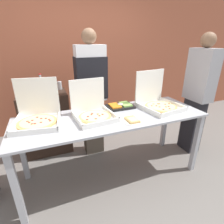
{
  "coord_description": "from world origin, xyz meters",
  "views": [
    {
      "loc": [
        -0.7,
        -1.76,
        1.69
      ],
      "look_at": [
        0.0,
        0.0,
        0.91
      ],
      "focal_mm": 28.0,
      "sensor_mm": 36.0,
      "label": 1
    }
  ],
  "objects_px": {
    "person_server_vest": "(91,89)",
    "person_guest_plaid": "(198,95)",
    "paper_plate_front_right": "(132,120)",
    "pizza_box_near_right": "(158,102)",
    "veggie_tray": "(120,106)",
    "soda_bottle": "(41,84)",
    "soda_can_silver": "(60,85)",
    "soda_can_colored": "(31,87)",
    "pizza_box_near_left": "(93,111)",
    "pizza_box_far_right": "(37,116)"
  },
  "relations": [
    {
      "from": "pizza_box_near_right",
      "to": "soda_can_silver",
      "type": "bearing_deg",
      "value": 129.01
    },
    {
      "from": "soda_can_silver",
      "to": "soda_can_colored",
      "type": "xyz_separation_m",
      "value": [
        -0.42,
        0.04,
        0.0
      ]
    },
    {
      "from": "soda_bottle",
      "to": "soda_can_silver",
      "type": "relative_size",
      "value": 2.19
    },
    {
      "from": "soda_can_colored",
      "to": "person_guest_plaid",
      "type": "distance_m",
      "value": 2.51
    },
    {
      "from": "pizza_box_far_right",
      "to": "person_guest_plaid",
      "type": "distance_m",
      "value": 2.22
    },
    {
      "from": "pizza_box_far_right",
      "to": "soda_can_colored",
      "type": "bearing_deg",
      "value": 102.88
    },
    {
      "from": "soda_can_silver",
      "to": "person_guest_plaid",
      "type": "distance_m",
      "value": 2.12
    },
    {
      "from": "person_guest_plaid",
      "to": "paper_plate_front_right",
      "type": "bearing_deg",
      "value": 103.74
    },
    {
      "from": "pizza_box_near_left",
      "to": "soda_bottle",
      "type": "height_order",
      "value": "pizza_box_near_left"
    },
    {
      "from": "person_guest_plaid",
      "to": "soda_can_colored",
      "type": "bearing_deg",
      "value": 66.19
    },
    {
      "from": "pizza_box_near_right",
      "to": "soda_can_colored",
      "type": "relative_size",
      "value": 4.47
    },
    {
      "from": "pizza_box_near_left",
      "to": "soda_can_colored",
      "type": "bearing_deg",
      "value": 117.42
    },
    {
      "from": "pizza_box_near_right",
      "to": "veggie_tray",
      "type": "height_order",
      "value": "pizza_box_near_right"
    },
    {
      "from": "person_server_vest",
      "to": "person_guest_plaid",
      "type": "distance_m",
      "value": 1.58
    },
    {
      "from": "veggie_tray",
      "to": "soda_bottle",
      "type": "relative_size",
      "value": 1.28
    },
    {
      "from": "pizza_box_near_left",
      "to": "pizza_box_near_right",
      "type": "xyz_separation_m",
      "value": [
        0.89,
        -0.0,
        0.01
      ]
    },
    {
      "from": "soda_bottle",
      "to": "soda_can_silver",
      "type": "height_order",
      "value": "soda_bottle"
    },
    {
      "from": "paper_plate_front_right",
      "to": "soda_can_colored",
      "type": "height_order",
      "value": "soda_can_colored"
    },
    {
      "from": "person_server_vest",
      "to": "soda_can_silver",
      "type": "bearing_deg",
      "value": -48.82
    },
    {
      "from": "pizza_box_far_right",
      "to": "soda_bottle",
      "type": "height_order",
      "value": "pizza_box_far_right"
    },
    {
      "from": "soda_bottle",
      "to": "person_server_vest",
      "type": "relative_size",
      "value": 0.15
    },
    {
      "from": "paper_plate_front_right",
      "to": "soda_can_silver",
      "type": "distance_m",
      "value": 1.43
    },
    {
      "from": "soda_can_colored",
      "to": "pizza_box_near_left",
      "type": "bearing_deg",
      "value": -57.7
    },
    {
      "from": "soda_can_silver",
      "to": "person_server_vest",
      "type": "xyz_separation_m",
      "value": [
        0.39,
        -0.45,
        0.01
      ]
    },
    {
      "from": "soda_can_colored",
      "to": "veggie_tray",
      "type": "bearing_deg",
      "value": -39.14
    },
    {
      "from": "paper_plate_front_right",
      "to": "soda_can_silver",
      "type": "xyz_separation_m",
      "value": [
        -0.62,
        1.28,
        0.16
      ]
    },
    {
      "from": "pizza_box_near_left",
      "to": "person_server_vest",
      "type": "distance_m",
      "value": 0.6
    },
    {
      "from": "veggie_tray",
      "to": "soda_bottle",
      "type": "distance_m",
      "value": 1.24
    },
    {
      "from": "soda_bottle",
      "to": "soda_can_silver",
      "type": "distance_m",
      "value": 0.28
    },
    {
      "from": "pizza_box_far_right",
      "to": "soda_can_colored",
      "type": "height_order",
      "value": "pizza_box_far_right"
    },
    {
      "from": "person_server_vest",
      "to": "soda_bottle",
      "type": "bearing_deg",
      "value": -30.55
    },
    {
      "from": "soda_can_silver",
      "to": "person_guest_plaid",
      "type": "bearing_deg",
      "value": -27.43
    },
    {
      "from": "paper_plate_front_right",
      "to": "pizza_box_near_left",
      "type": "bearing_deg",
      "value": 144.95
    },
    {
      "from": "paper_plate_front_right",
      "to": "pizza_box_far_right",
      "type": "bearing_deg",
      "value": 160.1
    },
    {
      "from": "pizza_box_near_right",
      "to": "soda_can_silver",
      "type": "xyz_separation_m",
      "value": [
        -1.14,
        1.02,
        0.09
      ]
    },
    {
      "from": "soda_bottle",
      "to": "person_server_vest",
      "type": "height_order",
      "value": "person_server_vest"
    },
    {
      "from": "pizza_box_near_right",
      "to": "soda_can_colored",
      "type": "xyz_separation_m",
      "value": [
        -1.56,
        1.06,
        0.09
      ]
    },
    {
      "from": "paper_plate_front_right",
      "to": "person_guest_plaid",
      "type": "xyz_separation_m",
      "value": [
        1.26,
        0.31,
        0.07
      ]
    },
    {
      "from": "pizza_box_far_right",
      "to": "soda_bottle",
      "type": "distance_m",
      "value": 0.89
    },
    {
      "from": "soda_can_silver",
      "to": "soda_can_colored",
      "type": "height_order",
      "value": "same"
    },
    {
      "from": "pizza_box_near_left",
      "to": "pizza_box_far_right",
      "type": "relative_size",
      "value": 0.88
    },
    {
      "from": "pizza_box_far_right",
      "to": "paper_plate_front_right",
      "type": "relative_size",
      "value": 2.25
    },
    {
      "from": "veggie_tray",
      "to": "person_server_vest",
      "type": "bearing_deg",
      "value": 124.97
    },
    {
      "from": "pizza_box_far_right",
      "to": "person_server_vest",
      "type": "height_order",
      "value": "person_server_vest"
    },
    {
      "from": "pizza_box_far_right",
      "to": "soda_can_silver",
      "type": "bearing_deg",
      "value": 78.25
    },
    {
      "from": "soda_bottle",
      "to": "person_guest_plaid",
      "type": "distance_m",
      "value": 2.34
    },
    {
      "from": "soda_can_silver",
      "to": "person_guest_plaid",
      "type": "height_order",
      "value": "person_guest_plaid"
    },
    {
      "from": "pizza_box_near_left",
      "to": "soda_can_silver",
      "type": "distance_m",
      "value": 1.06
    },
    {
      "from": "pizza_box_near_left",
      "to": "soda_bottle",
      "type": "xyz_separation_m",
      "value": [
        -0.52,
        0.96,
        0.15
      ]
    },
    {
      "from": "pizza_box_near_left",
      "to": "pizza_box_near_right",
      "type": "distance_m",
      "value": 0.89
    }
  ]
}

